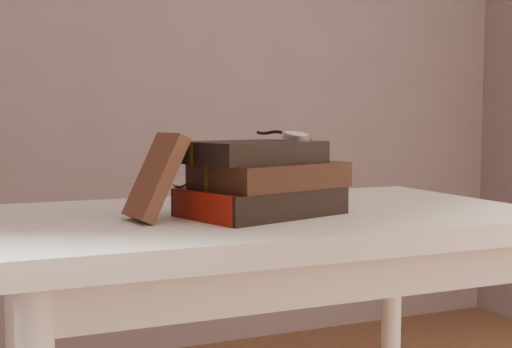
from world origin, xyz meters
name	(u,v)px	position (x,y,z in m)	size (l,w,h in m)	color
back_wall	(122,8)	(0.00, 1.75, 1.35)	(3.50, 0.02, 2.70)	gray
table	(270,258)	(0.00, 0.35, 0.66)	(1.00, 0.60, 0.75)	silver
book_stack	(262,180)	(-0.04, 0.30, 0.81)	(0.32, 0.26, 0.14)	black
journal	(156,177)	(-0.23, 0.30, 0.83)	(0.02, 0.10, 0.16)	#3D2017
pocket_watch	(294,135)	(0.03, 0.31, 0.89)	(0.07, 0.16, 0.02)	silver
eyeglasses	(189,173)	(-0.16, 0.36, 0.83)	(0.15, 0.16, 0.05)	silver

